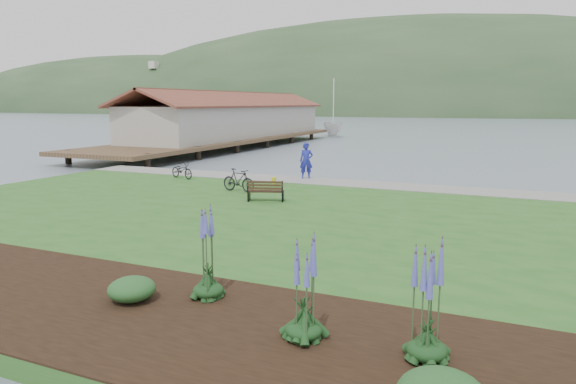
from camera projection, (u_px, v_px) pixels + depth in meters
name	position (u px, v px, depth m)	size (l,w,h in m)	color
ground	(338.00, 225.00, 18.32)	(600.00, 600.00, 0.00)	slate
lawn	(318.00, 232.00, 16.48)	(34.00, 20.00, 0.40)	#285B20
shoreline_path	(383.00, 185.00, 24.47)	(34.00, 2.20, 0.03)	gray
garden_bed	(324.00, 349.00, 8.22)	(24.00, 4.40, 0.04)	black
far_hillside	(565.00, 116.00, 163.68)	(580.00, 80.00, 38.00)	#2C4929
pier_pavilion	(233.00, 120.00, 50.61)	(8.00, 36.00, 5.40)	#4C3826
park_bench	(266.00, 191.00, 20.52)	(1.53, 1.00, 0.88)	black
person	(306.00, 158.00, 26.49)	(0.80, 0.55, 2.21)	#22289C
bicycle_a	(182.00, 170.00, 26.77)	(1.68, 0.59, 0.88)	black
bicycle_b	(238.00, 180.00, 22.76)	(1.70, 0.49, 1.03)	black
sailboat	(333.00, 137.00, 66.30)	(8.93, 9.09, 23.53)	silver
pannier	(274.00, 180.00, 25.10)	(0.19, 0.29, 0.31)	gold
echium_0	(304.00, 292.00, 8.38)	(0.62, 0.62, 1.92)	#133616
echium_1	(429.00, 304.00, 7.68)	(0.62, 0.62, 2.10)	#133616
echium_4	(207.00, 251.00, 10.16)	(0.62, 0.62, 2.26)	#133616
shrub_0	(132.00, 289.00, 10.14)	(0.94, 0.94, 0.47)	#1E4C21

